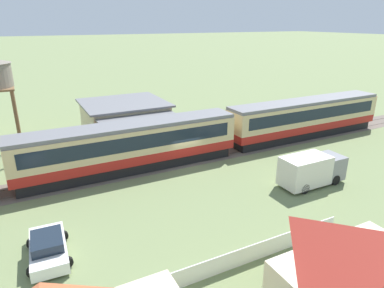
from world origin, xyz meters
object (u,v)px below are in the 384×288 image
object	(u,v)px
passenger_train	(134,144)
delivery_truck_grey	(312,170)
parked_car_white	(48,248)
station_building	(125,119)

from	to	relation	value
passenger_train	delivery_truck_grey	size ratio (longest dim) A/B	10.88
delivery_truck_grey	parked_car_white	bearing A→B (deg)	-179.81
passenger_train	parked_car_white	size ratio (longest dim) A/B	13.98
station_building	delivery_truck_grey	distance (m)	20.60
passenger_train	station_building	xyz separation A→B (m)	(2.00, 9.30, -0.36)
passenger_train	parked_car_white	bearing A→B (deg)	-130.60
delivery_truck_grey	passenger_train	bearing A→B (deg)	141.08
station_building	parked_car_white	size ratio (longest dim) A/B	2.26
passenger_train	station_building	bearing A→B (deg)	77.86
station_building	delivery_truck_grey	world-z (taller)	station_building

